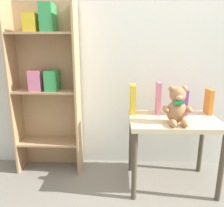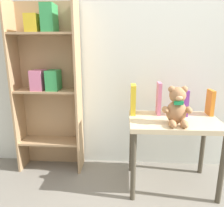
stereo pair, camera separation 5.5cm
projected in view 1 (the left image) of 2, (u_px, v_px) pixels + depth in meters
name	position (u px, v px, depth m)	size (l,w,h in m)	color
wall_back	(157.00, 33.00, 1.93)	(4.80, 0.06, 2.50)	silver
bookshelf_side	(47.00, 81.00, 1.93)	(0.58, 0.23, 1.51)	tan
display_table	(173.00, 129.00, 1.74)	(0.70, 0.46, 0.58)	beige
teddy_bear	(177.00, 107.00, 1.59)	(0.21, 0.20, 0.28)	#A8754C
book_standing_yellow	(133.00, 99.00, 1.83)	(0.04, 0.14, 0.25)	gold
book_standing_pink	(158.00, 98.00, 1.82)	(0.03, 0.12, 0.27)	#D17093
book_standing_purple	(184.00, 102.00, 1.82)	(0.04, 0.14, 0.21)	purple
book_standing_orange	(209.00, 102.00, 1.82)	(0.03, 0.12, 0.21)	orange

